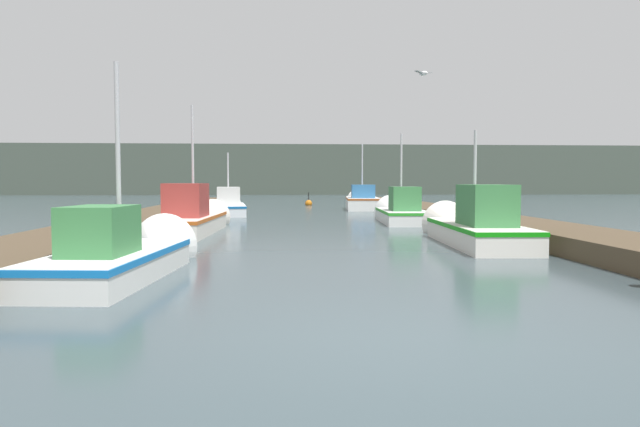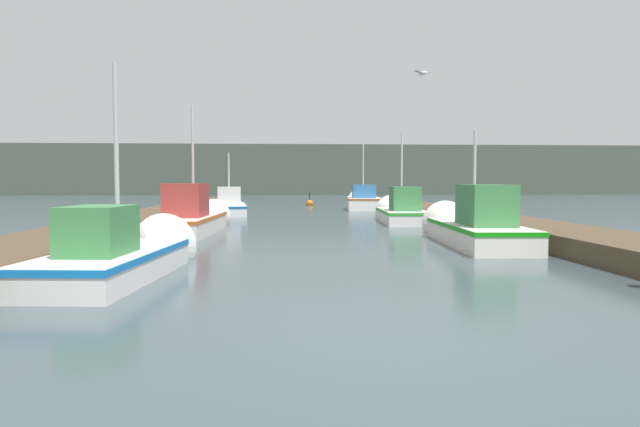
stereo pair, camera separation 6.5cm
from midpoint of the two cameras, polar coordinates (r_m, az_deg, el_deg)
ground_plane at (r=5.96m, az=7.23°, el=-12.57°), size 200.00×200.00×0.00m
dock_left at (r=22.21m, az=-16.46°, el=-0.49°), size 2.30×40.00×0.45m
dock_right at (r=22.80m, az=14.30°, el=-0.36°), size 2.30×40.00×0.45m
distant_shore_ridge at (r=75.20m, az=-2.97°, el=4.29°), size 120.00×16.00×5.98m
fishing_boat_0 at (r=10.52m, az=-18.79°, el=-3.85°), size 1.92×4.96×4.06m
fishing_boat_1 at (r=15.54m, az=14.95°, el=-1.19°), size 1.84×6.03×3.39m
fishing_boat_2 at (r=18.80m, az=-12.22°, el=-0.38°), size 1.75×6.50×4.38m
fishing_boat_3 at (r=23.16m, az=8.08°, el=0.19°), size 1.94×5.70×4.00m
fishing_boat_4 at (r=28.63m, az=-9.02°, el=0.76°), size 2.09×6.03×3.50m
fishing_boat_5 at (r=33.13m, az=4.36°, el=1.27°), size 2.19×5.33×4.25m
channel_buoy at (r=38.24m, az=-0.99°, el=1.03°), size 0.47×0.47×0.97m
seagull_lead at (r=15.73m, az=10.40°, el=13.63°), size 0.54×0.37×0.12m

